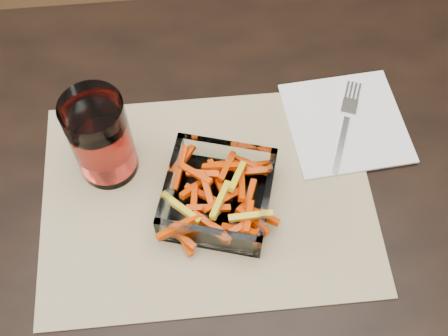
{
  "coord_description": "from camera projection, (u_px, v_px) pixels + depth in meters",
  "views": [
    {
      "loc": [
        -0.08,
        -0.28,
        1.44
      ],
      "look_at": [
        -0.04,
        0.09,
        0.78
      ],
      "focal_mm": 45.0,
      "sensor_mm": 36.0,
      "label": 1
    }
  ],
  "objects": [
    {
      "name": "glass_bowl",
      "position": [
        218.0,
        196.0,
        0.74
      ],
      "size": [
        0.17,
        0.17,
        0.05
      ],
      "rotation": [
        0.0,
        0.0,
        -0.29
      ],
      "color": "white",
      "rests_on": "placemat"
    },
    {
      "name": "dining_table",
      "position": [
        256.0,
        259.0,
        0.82
      ],
      "size": [
        1.6,
        0.9,
        0.75
      ],
      "color": "black",
      "rests_on": "ground"
    },
    {
      "name": "placemat",
      "position": [
        207.0,
        196.0,
        0.77
      ],
      "size": [
        0.45,
        0.33,
        0.0
      ],
      "primitive_type": "cube",
      "rotation": [
        0.0,
        0.0,
        -0.0
      ],
      "color": "tan",
      "rests_on": "dining_table"
    },
    {
      "name": "fork",
      "position": [
        346.0,
        122.0,
        0.82
      ],
      "size": [
        0.08,
        0.16,
        0.0
      ],
      "rotation": [
        0.0,
        0.0,
        -0.38
      ],
      "color": "silver",
      "rests_on": "napkin"
    },
    {
      "name": "napkin",
      "position": [
        346.0,
        123.0,
        0.83
      ],
      "size": [
        0.18,
        0.18,
        0.0
      ],
      "primitive_type": "cube",
      "rotation": [
        0.0,
        0.0,
        0.07
      ],
      "color": "white",
      "rests_on": "placemat"
    },
    {
      "name": "tumbler",
      "position": [
        102.0,
        140.0,
        0.74
      ],
      "size": [
        0.08,
        0.08,
        0.14
      ],
      "color": "white",
      "rests_on": "placemat"
    }
  ]
}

